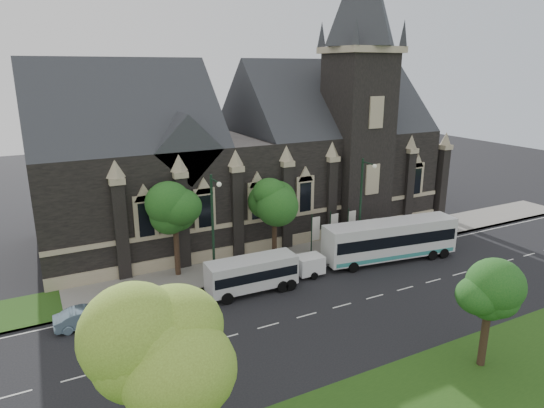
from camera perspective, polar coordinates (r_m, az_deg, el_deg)
ground at (r=34.01m, az=4.18°, el=-13.17°), size 160.00×160.00×0.00m
sidewalk at (r=41.50m, az=-2.76°, el=-7.41°), size 80.00×5.00×0.15m
museum at (r=49.37m, az=-2.03°, el=6.23°), size 40.00×17.70×29.90m
tree_park_near at (r=19.68m, az=-12.06°, el=-15.45°), size 4.42×4.42×8.56m
tree_park_east at (r=29.62m, az=24.68°, el=-9.35°), size 3.40×3.40×6.28m
tree_walk_right at (r=41.99m, az=0.42°, el=1.20°), size 4.08×4.08×7.80m
tree_walk_left at (r=38.75m, az=-11.42°, el=-0.53°), size 3.91×3.91×7.64m
street_lamp_near at (r=42.86m, az=10.76°, el=0.24°), size 0.36×1.88×9.00m
street_lamp_mid at (r=36.19m, az=-7.01°, el=-2.55°), size 0.36×1.88×9.00m
banner_flag_left at (r=43.07m, az=5.10°, el=-3.26°), size 0.90×0.10×4.00m
banner_flag_center at (r=44.13m, az=7.30°, el=-2.85°), size 0.90×0.10×4.00m
banner_flag_right at (r=45.26m, az=9.38°, el=-2.45°), size 0.90×0.10×4.00m
tour_coach at (r=43.41m, az=14.00°, el=-4.14°), size 12.54×4.25×3.59m
shuttle_bus at (r=36.53m, az=-2.41°, el=-8.25°), size 7.03×2.66×2.69m
box_trailer at (r=39.52m, az=4.48°, el=-7.25°), size 3.25×1.91×1.73m
sedan at (r=34.63m, az=-21.37°, el=-12.50°), size 4.10×1.44×1.35m
car_far_red at (r=35.33m, az=-13.89°, el=-11.18°), size 4.21×1.99×1.39m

